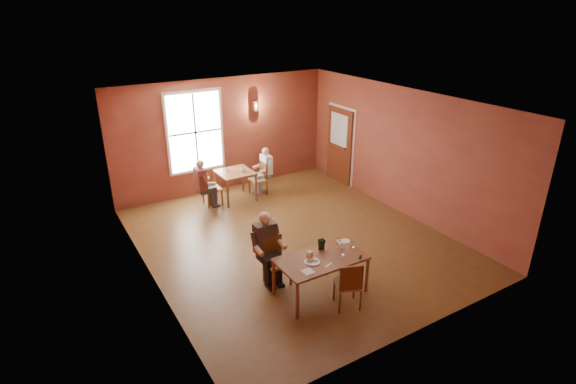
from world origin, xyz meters
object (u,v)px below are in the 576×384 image
chair_diner_maroon (212,188)px  diner_maroon (210,182)px  diner_main (278,253)px  second_table (236,185)px  main_table (320,275)px  chair_empty (348,283)px  chair_diner_main (277,262)px  chair_diner_white (258,179)px  diner_white (259,173)px

chair_diner_maroon → diner_maroon: diner_maroon is taller
diner_main → second_table: (0.98, 3.89, -0.27)m
main_table → second_table: size_ratio=1.76×
main_table → diner_maroon: diner_maroon is taller
main_table → chair_empty: (0.18, -0.53, 0.08)m
main_table → chair_diner_maroon: 4.51m
main_table → diner_maroon: bearing=92.6°
chair_diner_main → chair_diner_white: size_ratio=1.03×
chair_diner_white → diner_white: diner_white is taller
main_table → diner_main: (-0.50, 0.62, 0.30)m
chair_empty → main_table: bearing=130.3°
chair_diner_main → diner_main: diner_main is taller
chair_diner_main → diner_main: (0.00, -0.03, 0.21)m
main_table → diner_main: bearing=128.9°
diner_white → chair_diner_main: bearing=156.8°
second_table → chair_diner_white: size_ratio=0.99×
main_table → chair_diner_white: 4.65m
chair_empty → diner_maroon: diner_maroon is taller
diner_main → second_table: size_ratio=1.51×
diner_white → main_table: bearing=165.6°
second_table → diner_white: 0.71m
diner_main → chair_diner_main: bearing=-90.0°
chair_diner_main → chair_diner_white: 4.19m
chair_diner_main → chair_diner_maroon: 3.87m
main_table → chair_empty: 0.56m
chair_empty → diner_white: 5.13m
chair_diner_main → diner_maroon: (0.30, 3.86, 0.17)m
chair_empty → second_table: bearing=108.3°
second_table → chair_diner_maroon: size_ratio=0.95×
chair_empty → diner_maroon: bearing=116.0°
chair_diner_main → chair_diner_maroon: (0.33, 3.86, 0.01)m
main_table → diner_white: bearing=75.6°
chair_empty → chair_diner_maroon: size_ratio=0.97×
main_table → chair_empty: size_ratio=1.73×
second_table → diner_maroon: (-0.68, 0.00, 0.23)m
chair_diner_main → chair_empty: bearing=119.9°
second_table → diner_maroon: 0.72m
chair_diner_white → chair_diner_main: bearing=157.1°
chair_diner_main → main_table: bearing=127.6°
main_table → chair_diner_main: 0.82m
second_table → diner_white: size_ratio=0.73×
chair_diner_main → chair_empty: size_ratio=1.01×
main_table → second_table: (0.48, 4.51, 0.02)m
chair_diner_main → chair_diner_white: chair_diner_main is taller
main_table → chair_diner_maroon: (-0.17, 4.51, 0.10)m
diner_main → diner_maroon: bearing=-94.4°
diner_main → second_table: bearing=-104.1°
diner_white → diner_maroon: 1.36m
main_table → chair_empty: chair_empty is taller
chair_diner_main → diner_main: size_ratio=0.68×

